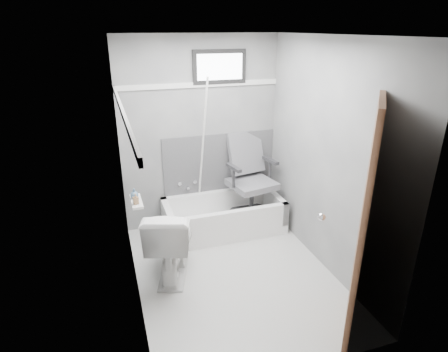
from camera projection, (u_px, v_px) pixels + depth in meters
name	position (u px, v px, depth m)	size (l,w,h in m)	color
floor	(234.00, 274.00, 4.00)	(2.60, 2.60, 0.00)	silver
ceiling	(237.00, 35.00, 3.11)	(2.60, 2.60, 0.00)	silver
wall_back	(200.00, 135.00, 4.71)	(2.00, 0.02, 2.40)	slate
wall_front	(304.00, 237.00, 2.41)	(2.00, 0.02, 2.40)	slate
wall_left	(128.00, 182.00, 3.27)	(0.02, 2.60, 2.40)	slate
wall_right	(327.00, 159.00, 3.85)	(0.02, 2.60, 2.40)	slate
bathtub	(224.00, 215.00, 4.80)	(1.50, 0.70, 0.42)	white
office_chair	(252.00, 178.00, 4.78)	(0.63, 0.63, 1.09)	#5C5B60
toilet	(171.00, 241.00, 3.88)	(0.46, 0.82, 0.80)	white
door	(417.00, 238.00, 2.79)	(0.78, 0.78, 2.00)	brown
window	(219.00, 67.00, 4.46)	(0.66, 0.04, 0.40)	black
backerboard	(220.00, 163.00, 4.92)	(1.50, 0.02, 0.78)	#4C4C4F
trim_back	(200.00, 85.00, 4.46)	(2.00, 0.02, 0.06)	white
trim_left	(122.00, 112.00, 3.04)	(0.02, 2.60, 0.06)	white
pole	(202.00, 152.00, 4.54)	(0.02, 0.02, 1.95)	white
shelf	(136.00, 201.00, 3.60)	(0.10, 0.32, 0.03)	silver
soap_bottle_a	(136.00, 199.00, 3.50)	(0.05, 0.05, 0.10)	#9A734D
soap_bottle_b	(134.00, 194.00, 3.63)	(0.08, 0.08, 0.10)	slate
faucet	(187.00, 185.00, 4.86)	(0.26, 0.10, 0.16)	silver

